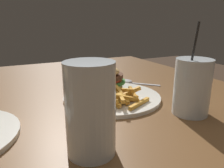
# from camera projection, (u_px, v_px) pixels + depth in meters

# --- Properties ---
(dining_table) EXTENTS (1.48, 1.09, 0.70)m
(dining_table) POSITION_uv_depth(u_px,v_px,m) (96.00, 152.00, 0.53)
(dining_table) COLOR brown
(dining_table) RESTS_ON ground_plane
(meal_plate_near) EXTENTS (0.28, 0.28, 0.10)m
(meal_plate_near) POSITION_uv_depth(u_px,v_px,m) (110.00, 88.00, 0.64)
(meal_plate_near) COLOR silver
(meal_plate_near) RESTS_ON dining_table
(beer_glass) EXTENTS (0.08, 0.08, 0.16)m
(beer_glass) POSITION_uv_depth(u_px,v_px,m) (90.00, 111.00, 0.35)
(beer_glass) COLOR silver
(beer_glass) RESTS_ON dining_table
(juice_glass) EXTENTS (0.08, 0.08, 0.22)m
(juice_glass) POSITION_uv_depth(u_px,v_px,m) (192.00, 88.00, 0.51)
(juice_glass) COLOR silver
(juice_glass) RESTS_ON dining_table
(spoon) EXTENTS (0.12, 0.12, 0.01)m
(spoon) POSITION_uv_depth(u_px,v_px,m) (128.00, 82.00, 0.78)
(spoon) COLOR silver
(spoon) RESTS_ON dining_table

